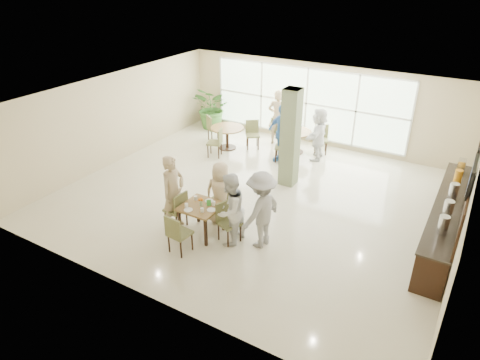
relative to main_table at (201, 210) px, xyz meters
The scene contains 23 objects.
ground 2.30m from the main_table, 83.29° to the left, with size 10.00×10.00×0.00m, color beige.
room_shell 2.44m from the main_table, 83.29° to the left, with size 10.00×10.00×10.00m.
window_bank 6.70m from the main_table, 92.09° to the left, with size 7.00×0.04×7.00m.
column 3.53m from the main_table, 79.02° to the left, with size 0.45×0.45×2.80m, color #6F7E57.
main_table is the anchor object (origin of this frame).
round_table_left 5.23m from the main_table, 115.59° to the left, with size 1.13×1.13×0.75m.
round_table_right 5.57m from the main_table, 91.20° to the left, with size 1.10×1.10×0.75m.
chairs_main_table 0.17m from the main_table, 141.02° to the right, with size 1.97×2.12×0.95m.
chairs_table_left 5.22m from the main_table, 115.57° to the left, with size 2.12×1.84×0.95m.
chairs_table_right 5.57m from the main_table, 91.50° to the left, with size 2.13×1.86×0.95m.
tabletop_clutter 0.16m from the main_table, 37.85° to the right, with size 0.72×0.78×0.21m.
buffet_counter 5.64m from the main_table, 28.54° to the left, with size 0.64×4.70×1.95m.
wall_tv 5.64m from the main_table, 17.02° to the left, with size 0.06×1.00×0.58m.
framed_art_a 6.22m from the main_table, 31.51° to the left, with size 0.05×0.55×0.70m.
framed_art_b 6.67m from the main_table, 37.48° to the left, with size 0.05×0.55×0.70m.
potted_plant 7.18m from the main_table, 121.72° to the left, with size 1.45×1.45×1.61m, color #3A6D2B.
teen_left 0.79m from the main_table, behind, with size 0.67×0.44×1.85m, color tan.
teen_far 0.69m from the main_table, 81.17° to the left, with size 0.78×0.42×1.59m, color tan.
teen_right 0.79m from the main_table, ahead, with size 0.84×0.65×1.72m, color white.
teen_standing 1.46m from the main_table, 12.40° to the left, with size 1.17×0.67×1.82m, color #969699.
adult_a 4.68m from the main_table, 92.31° to the left, with size 1.11×0.63×1.90m, color #417BC4.
adult_b 5.52m from the main_table, 82.43° to the left, with size 1.58×0.68×1.70m, color white.
adult_standing 6.03m from the main_table, 99.18° to the left, with size 0.71×0.46×1.94m, color tan.
Camera 1 is at (4.84, -9.03, 5.77)m, focal length 32.00 mm.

